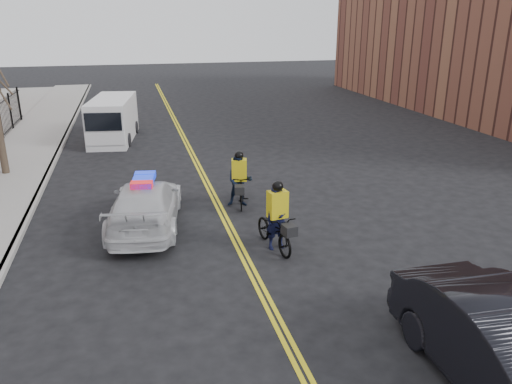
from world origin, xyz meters
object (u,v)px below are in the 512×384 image
object	(u,v)px
cargo_van	(113,120)
cyclist_far	(239,184)
dark_sedan	(512,354)
cyclist_near	(277,225)
police_cruiser	(145,205)

from	to	relation	value
cargo_van	cyclist_far	xyz separation A→B (m)	(4.23, -10.75, -0.30)
dark_sedan	cyclist_far	xyz separation A→B (m)	(-2.35, 9.83, -0.09)
cyclist_near	cyclist_far	xyz separation A→B (m)	(-0.29, 3.46, 0.07)
police_cruiser	cyclist_near	size ratio (longest dim) A/B	2.47
police_cruiser	cyclist_near	distance (m)	4.15
cyclist_near	police_cruiser	bearing A→B (deg)	134.75
police_cruiser	cyclist_far	size ratio (longest dim) A/B	2.64
dark_sedan	cyclist_near	xyz separation A→B (m)	(-2.06, 6.38, -0.16)
police_cruiser	cargo_van	size ratio (longest dim) A/B	0.96
police_cruiser	cyclist_near	bearing A→B (deg)	153.51
cyclist_far	cargo_van	bearing A→B (deg)	123.32
cargo_van	cyclist_far	world-z (taller)	cargo_van
dark_sedan	cyclist_far	size ratio (longest dim) A/B	2.62
dark_sedan	cargo_van	bearing A→B (deg)	108.30
police_cruiser	dark_sedan	world-z (taller)	dark_sedan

